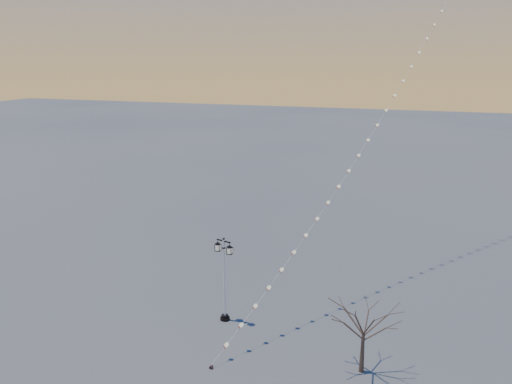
% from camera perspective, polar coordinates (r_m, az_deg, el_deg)
% --- Properties ---
extents(ground, '(300.00, 300.00, 0.00)m').
position_cam_1_polar(ground, '(31.02, -3.78, -17.87)').
color(ground, '#4F5250').
rests_on(ground, ground).
extents(street_lamp, '(1.42, 0.77, 5.73)m').
position_cam_1_polar(street_lamp, '(33.24, -3.58, -9.29)').
color(street_lamp, black).
rests_on(street_lamp, ground).
extents(bare_tree, '(2.67, 2.67, 4.43)m').
position_cam_1_polar(bare_tree, '(28.70, 12.02, -13.97)').
color(bare_tree, '#453425').
rests_on(bare_tree, ground).
extents(kite_train, '(15.89, 37.09, 32.65)m').
position_cam_1_polar(kite_train, '(41.00, 15.50, 13.60)').
color(kite_train, black).
rests_on(kite_train, ground).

